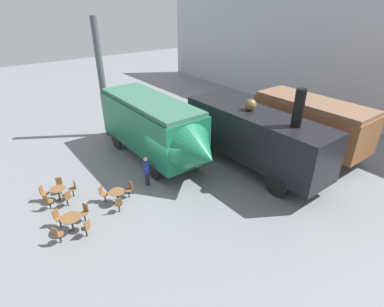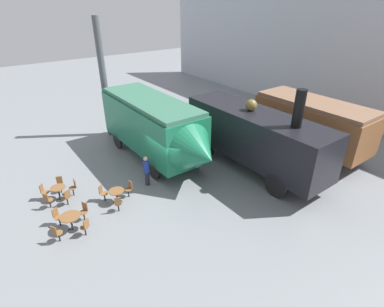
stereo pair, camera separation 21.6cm
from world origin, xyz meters
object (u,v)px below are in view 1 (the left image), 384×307
Objects in this scene: cafe_chair_0 at (74,187)px; cafe_table_far at (117,194)px; streamlined_locomotive at (157,127)px; cafe_table_near at (58,192)px; cafe_table_mid at (71,220)px; visitor_person at (147,170)px; steam_locomotive at (254,134)px; passenger_coach_wooden at (311,121)px.

cafe_table_far is at bearing 128.96° from cafe_chair_0.
streamlined_locomotive is at bearing 122.88° from cafe_table_far.
cafe_table_far is (1.94, 2.19, -0.01)m from cafe_table_near.
cafe_table_near is 0.86× the size of cafe_table_mid.
cafe_table_far is at bearing -57.12° from streamlined_locomotive.
cafe_table_near is 0.97× the size of cafe_table_far.
visitor_person reaches higher than cafe_table_far.
cafe_chair_0 reaches higher than cafe_table_near.
steam_locomotive is 12.09× the size of cafe_table_far.
cafe_table_near is 0.73m from cafe_chair_0.
passenger_coach_wooden is 15.01m from cafe_table_near.
cafe_chair_0 is (-1.92, -1.46, -0.02)m from cafe_table_far.
streamlined_locomotive reaches higher than cafe_chair_0.
cafe_table_mid is 0.98× the size of cafe_chair_0.
visitor_person is at bearing 71.45° from cafe_table_near.
steam_locomotive is 12.45× the size of cafe_table_near.
cafe_table_far is at bearing -100.70° from passenger_coach_wooden.
steam_locomotive is 10.69m from cafe_table_near.
steam_locomotive reaches higher than passenger_coach_wooden.
passenger_coach_wooden is 0.73× the size of streamlined_locomotive.
steam_locomotive is at bearing 70.22° from visitor_person.
passenger_coach_wooden reaches higher than cafe_table_near.
cafe_chair_0 is (-2.59, 0.92, -0.09)m from cafe_table_mid.
cafe_chair_0 is (0.61, -5.37, -1.71)m from streamlined_locomotive.
streamlined_locomotive reaches higher than passenger_coach_wooden.
cafe_table_mid is at bearing -94.96° from steam_locomotive.
streamlined_locomotive is 6.35m from cafe_table_near.
steam_locomotive is at bearing 78.73° from cafe_table_far.
passenger_coach_wooden is 9.52m from streamlined_locomotive.
streamlined_locomotive reaches higher than cafe_table_far.
visitor_person is at bearing -44.28° from streamlined_locomotive.
steam_locomotive reaches higher than visitor_person.
streamlined_locomotive is (-4.81, -8.22, 0.08)m from passenger_coach_wooden.
cafe_table_mid is 0.51× the size of visitor_person.
streamlined_locomotive is at bearing 116.94° from cafe_table_mid.
cafe_table_near is 2.61m from cafe_table_mid.
passenger_coach_wooden is 8.13× the size of cafe_chair_0.
streamlined_locomotive is (-4.07, -3.88, 0.08)m from steam_locomotive.
cafe_table_near is at bearing -109.27° from steam_locomotive.
streamlined_locomotive is at bearing 95.48° from cafe_table_near.
streamlined_locomotive is 12.88× the size of cafe_table_far.
cafe_chair_0 is at bearing 160.48° from cafe_table_mid.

